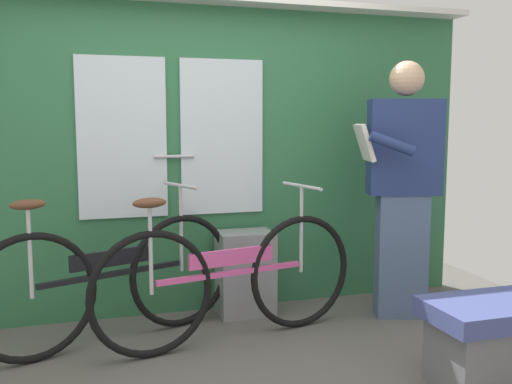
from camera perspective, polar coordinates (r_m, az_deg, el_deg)
train_door_wall at (r=4.12m, az=-5.68°, el=4.04°), size 4.10×0.28×2.22m
bicycle_near_door at (r=3.60m, az=-2.58°, el=-8.69°), size 1.77×0.53×0.97m
bicycle_leaning_behind at (r=3.68m, az=-14.20°, el=-8.54°), size 1.64×0.71×0.97m
passenger_reading_newspaper at (r=4.09m, az=14.42°, el=0.79°), size 0.63×0.58×1.79m
trash_bin_by_wall at (r=4.12m, az=-1.06°, el=-8.09°), size 0.39×0.28×0.60m
bench_seat_corner at (r=3.32m, az=22.57°, el=-13.52°), size 0.70×0.44×0.45m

